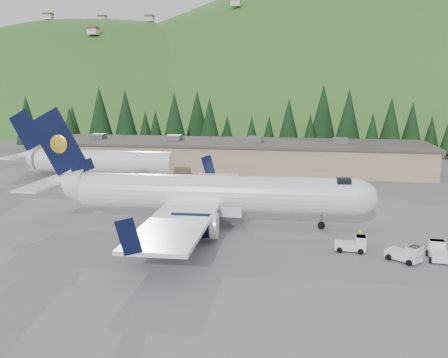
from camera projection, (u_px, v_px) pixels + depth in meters
The scene contains 10 objects.
ground at pixel (214, 225), 53.93m from camera, with size 600.00×600.00×0.00m, color #58585D.
airliner at pixel (204, 195), 53.48m from camera, with size 37.85×35.47×12.58m.
second_airliner at pixel (87, 161), 78.94m from camera, with size 27.50×11.00×10.05m.
baggage_tug_a at pixel (353, 244), 45.11m from camera, with size 2.84×1.81×1.47m.
baggage_tug_b at pixel (406, 254), 42.36m from camera, with size 3.11×2.88×1.51m.
baggage_tug_c at pixel (438, 252), 43.04m from camera, with size 1.85×2.89×1.50m.
terminal_building at pixel (228, 155), 91.14m from camera, with size 71.00×17.00×6.10m.
ramp_worker at pixel (360, 239), 46.04m from camera, with size 0.62×0.41×1.70m, color #F3C901.
tree_line at pixel (243, 121), 113.03m from camera, with size 111.89×18.82×14.29m.
hills at pixel (392, 278), 260.44m from camera, with size 614.00×330.00×300.00m.
Camera 1 is at (10.16, -51.19, 14.53)m, focal length 40.00 mm.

